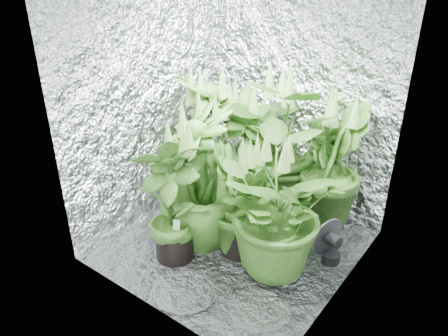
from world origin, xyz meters
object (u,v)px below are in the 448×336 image
Objects in this scene: plant_b at (246,153)px; plant_e at (271,210)px; plant_a at (280,142)px; plant_c at (332,168)px; plant_d at (207,147)px; circulation_fan at (330,244)px; plant_g at (241,203)px; plant_h at (201,179)px; plant_f at (172,199)px.

plant_e is (0.59, -0.59, -0.00)m from plant_b.
plant_a is 1.23× the size of plant_e.
plant_a reaches higher than plant_c.
plant_d is 1.20× the size of plant_e.
plant_g is at bearing -133.54° from circulation_fan.
plant_h is (0.25, -0.37, -0.04)m from plant_d.
circulation_fan is at bearing 34.81° from plant_f.
plant_a is 1.12× the size of plant_h.
plant_b is 0.84m from plant_e.
plant_d is at bearing 108.82° from plant_f.
plant_a reaches higher than plant_b.
plant_g is (-0.26, 0.05, -0.07)m from plant_e.
plant_b is 0.98× the size of plant_c.
plant_d is 1.35× the size of plant_g.
plant_g is 0.81× the size of plant_h.
plant_h is (-0.19, -0.74, -0.07)m from plant_a.
plant_f is at bearing -155.40° from plant_e.
plant_d is at bearing -157.49° from plant_c.
plant_g is (-0.34, -0.68, -0.09)m from plant_c.
plant_a is 1.13× the size of plant_c.
plant_f is at bearing -71.18° from plant_d.
plant_e is (0.81, -0.36, -0.08)m from plant_d.
plant_f is 3.21× the size of circulation_fan.
plant_g is at bearing -81.00° from plant_a.
plant_c is (0.67, 0.14, 0.02)m from plant_b.
circulation_fan is (0.84, 0.35, -0.38)m from plant_h.
plant_a is 1.38× the size of plant_g.
plant_h reaches higher than plant_c.
plant_h is at bearing 81.89° from plant_f.
plant_f reaches higher than circulation_fan.
plant_e is (0.37, -0.73, -0.11)m from plant_a.
plant_c reaches higher than plant_e.
plant_b is 0.97× the size of plant_h.
plant_f reaches higher than plant_e.
plant_f is (0.22, -0.63, -0.09)m from plant_d.
plant_h reaches higher than plant_e.
plant_f is 1.12m from circulation_fan.
plant_c reaches higher than plant_f.
plant_c reaches higher than circulation_fan.
plant_h reaches higher than plant_f.
circulation_fan is (0.55, 0.29, -0.27)m from plant_g.
plant_c is 0.96m from plant_d.
plant_e is 0.28m from plant_g.
plant_b reaches higher than circulation_fan.
plant_b reaches higher than plant_e.
plant_h is (-0.30, -0.06, 0.11)m from plant_g.
plant_e is at bearing -9.85° from plant_g.
plant_c is at bearing 83.88° from plant_e.
plant_a is at bearing 31.88° from plant_b.
plant_d is at bearing -162.97° from circulation_fan.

